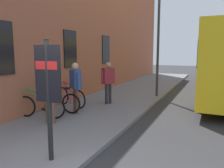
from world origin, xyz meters
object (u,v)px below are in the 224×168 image
pedestrian_near_bus (49,88)px  pedestrian_by_facade (75,82)px  street_lamp (158,35)px  transit_info_sign (48,82)px  bicycle_leaning_wall (40,106)px  bicycle_end_of_row (58,102)px  bicycle_mid_rack (71,97)px  pedestrian_crossing_street (108,79)px

pedestrian_near_bus → pedestrian_by_facade: bearing=-1.6°
street_lamp → transit_info_sign: bearing=177.2°
bicycle_leaning_wall → pedestrian_near_bus: (-0.31, -0.67, 0.71)m
bicycle_end_of_row → street_lamp: (4.56, -2.49, 2.57)m
transit_info_sign → pedestrian_by_facade: 3.60m
bicycle_leaning_wall → bicycle_end_of_row: same height
bicycle_mid_rack → pedestrian_near_bus: 2.25m
transit_info_sign → pedestrian_crossing_street: (4.97, 1.08, -0.53)m
transit_info_sign → pedestrian_near_bus: 2.50m
bicycle_leaning_wall → bicycle_mid_rack: 1.72m
bicycle_end_of_row → pedestrian_near_bus: (-1.10, -0.55, 0.71)m
bicycle_end_of_row → transit_info_sign: (-2.98, -2.12, 1.21)m
transit_info_sign → pedestrian_by_facade: (3.22, 1.53, -0.51)m
bicycle_end_of_row → transit_info_sign: transit_info_sign is taller
pedestrian_by_facade → street_lamp: size_ratio=0.36×
bicycle_leaning_wall → bicycle_end_of_row: 0.80m
bicycle_end_of_row → pedestrian_crossing_street: bearing=-27.6°
pedestrian_crossing_street → street_lamp: bearing=-29.4°
bicycle_end_of_row → transit_info_sign: 3.85m
bicycle_end_of_row → pedestrian_crossing_street: (1.98, -1.04, 0.68)m
bicycle_mid_rack → street_lamp: size_ratio=0.34×
bicycle_mid_rack → pedestrian_crossing_street: size_ratio=0.97×
pedestrian_near_bus → pedestrian_crossing_street: size_ratio=1.03×
pedestrian_crossing_street → bicycle_mid_rack: bearing=132.6°
bicycle_leaning_wall → transit_info_sign: size_ratio=0.73×
bicycle_leaning_wall → bicycle_end_of_row: bearing=-8.6°
pedestrian_by_facade → pedestrian_crossing_street: pedestrian_by_facade is taller
transit_info_sign → street_lamp: size_ratio=0.48×
bicycle_mid_rack → pedestrian_by_facade: pedestrian_by_facade is taller
bicycle_leaning_wall → pedestrian_near_bus: 1.02m
pedestrian_near_bus → pedestrian_crossing_street: 3.12m
bicycle_leaning_wall → pedestrian_by_facade: pedestrian_by_facade is taller
bicycle_end_of_row → pedestrian_by_facade: pedestrian_by_facade is taller
pedestrian_by_facade → pedestrian_crossing_street: bearing=-14.5°
pedestrian_near_bus → street_lamp: street_lamp is taller
transit_info_sign → street_lamp: 7.67m
pedestrian_crossing_street → pedestrian_near_bus: bearing=171.0°
bicycle_mid_rack → street_lamp: (3.62, -2.59, 2.57)m
pedestrian_by_facade → pedestrian_crossing_street: (1.75, -0.45, -0.03)m
bicycle_end_of_row → bicycle_mid_rack: size_ratio=1.04×
pedestrian_by_facade → street_lamp: 5.08m
transit_info_sign → bicycle_mid_rack: bearing=29.6°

